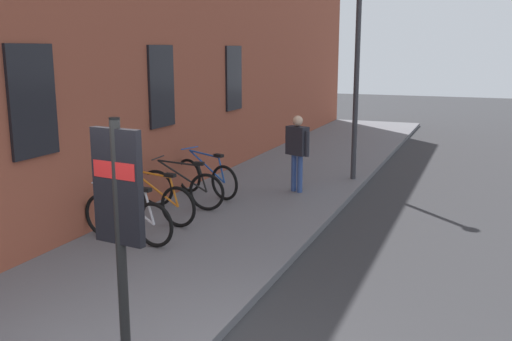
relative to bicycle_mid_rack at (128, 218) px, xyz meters
name	(u,v)px	position (x,y,z in m)	size (l,w,h in m)	color
ground	(390,221)	(3.07, -3.62, -0.51)	(60.00, 60.00, 0.00)	#2D2D30
sidewalk_pavement	(285,183)	(5.07, -0.87, -0.45)	(24.00, 3.50, 0.12)	slate
bicycle_mid_rack	(128,218)	(0.00, 0.00, 0.00)	(0.48, 1.77, 0.97)	black
bicycle_beside_lamp	(154,201)	(1.04, 0.16, 0.00)	(0.48, 1.77, 0.97)	black
bicycle_far_end	(182,189)	(2.05, 0.18, 0.00)	(0.48, 1.77, 0.97)	black
bicycle_leaning_wall	(206,178)	(3.08, 0.16, 0.00)	(0.69, 1.70, 0.97)	black
transit_info_sign	(119,203)	(-2.98, -1.99, 1.21)	(0.15, 0.56, 2.40)	black
pedestrian_near_bus	(297,146)	(4.13, -1.47, 0.61)	(0.40, 0.58, 1.64)	#334C8C
street_lamp	(358,38)	(5.81, -2.32, 2.85)	(0.28, 0.28, 5.50)	#333338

